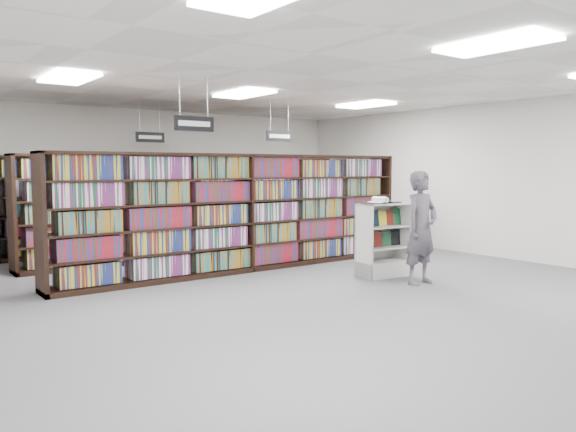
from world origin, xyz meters
TOP-DOWN VIEW (x-y plane):
  - floor at (0.00, 0.00)m, footprint 12.00×12.00m
  - ceiling at (0.00, 0.00)m, footprint 10.00×12.00m
  - wall_back at (0.00, 6.00)m, footprint 10.00×0.10m
  - wall_right at (5.00, 0.00)m, footprint 0.10×12.00m
  - bookshelf_row_near at (0.00, 2.00)m, footprint 7.00×0.60m
  - bookshelf_row_mid at (0.00, 4.00)m, footprint 7.00×0.60m
  - bookshelf_row_far at (0.00, 5.70)m, footprint 7.00×0.60m
  - aisle_sign_left at (-1.50, 1.00)m, footprint 0.65×0.02m
  - aisle_sign_right at (1.50, 3.00)m, footprint 0.65×0.02m
  - aisle_sign_center at (-0.50, 5.00)m, footprint 0.65×0.02m
  - troffer_front_center at (0.00, -3.00)m, footprint 0.60×1.20m
  - troffer_back_left at (-3.00, 2.00)m, footprint 0.60×1.20m
  - troffer_back_center at (0.00, 2.00)m, footprint 0.60×1.20m
  - troffer_back_right at (3.00, 2.00)m, footprint 0.60×1.20m
  - endcap_display at (1.60, 0.13)m, footprint 0.94×0.53m
  - open_book at (1.52, 0.10)m, footprint 0.63×0.38m
  - shopper at (1.62, -0.70)m, footprint 0.68×0.46m

SIDE VIEW (x-z plane):
  - floor at x=0.00m, z-range 0.00..0.00m
  - endcap_display at x=1.60m, z-range -0.19..1.07m
  - shopper at x=1.62m, z-range 0.00..1.81m
  - bookshelf_row_near at x=0.00m, z-range 0.00..2.10m
  - bookshelf_row_mid at x=0.00m, z-range 0.00..2.10m
  - bookshelf_row_far at x=0.00m, z-range 0.00..2.10m
  - open_book at x=1.52m, z-range 1.23..1.36m
  - wall_back at x=0.00m, z-range 0.00..3.20m
  - wall_right at x=5.00m, z-range 0.00..3.20m
  - aisle_sign_left at x=-1.50m, z-range 2.13..2.93m
  - aisle_sign_right at x=1.50m, z-range 2.13..2.93m
  - aisle_sign_center at x=-0.50m, z-range 2.13..2.93m
  - troffer_front_center at x=0.00m, z-range 3.14..3.18m
  - troffer_back_left at x=-3.00m, z-range 3.14..3.18m
  - troffer_back_center at x=0.00m, z-range 3.14..3.18m
  - troffer_back_right at x=3.00m, z-range 3.14..3.18m
  - ceiling at x=0.00m, z-range 3.15..3.25m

